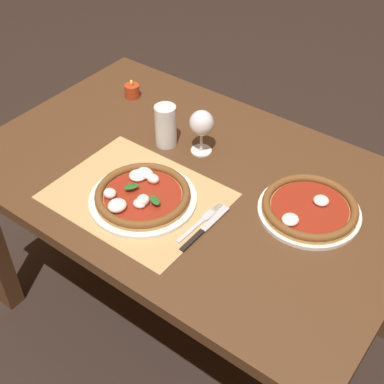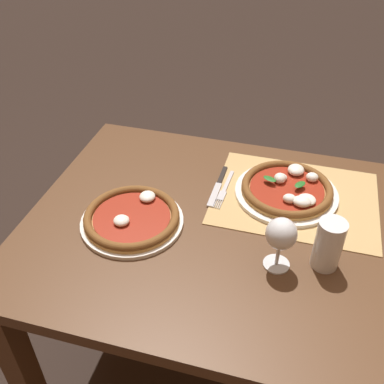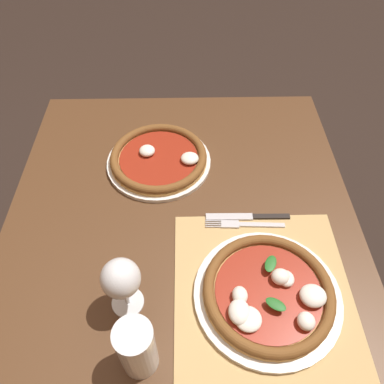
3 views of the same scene
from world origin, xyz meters
name	(u,v)px [view 1 (image 1 of 3)]	position (x,y,z in m)	size (l,w,h in m)	color
ground_plane	(191,314)	(0.00, 0.00, 0.00)	(24.00, 24.00, 0.00)	black
dining_table	(191,198)	(0.00, 0.00, 0.64)	(1.39, 0.90, 0.74)	#4C301C
paper_placemat	(137,196)	(-0.07, -0.18, 0.74)	(0.50, 0.39, 0.00)	tan
pizza_near	(142,196)	(-0.04, -0.19, 0.76)	(0.32, 0.32, 0.05)	silver
pizza_far	(310,208)	(0.38, 0.06, 0.76)	(0.30, 0.30, 0.05)	silver
wine_glass	(202,125)	(-0.05, 0.12, 0.85)	(0.08, 0.08, 0.16)	silver
pint_glass	(166,126)	(-0.17, 0.08, 0.81)	(0.07, 0.07, 0.15)	silver
fork	(201,222)	(0.15, -0.16, 0.75)	(0.03, 0.20, 0.00)	#B7B7BC
knife	(205,228)	(0.18, -0.17, 0.75)	(0.02, 0.22, 0.01)	black
votive_candle	(132,91)	(-0.46, 0.24, 0.76)	(0.06, 0.06, 0.07)	#B23819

